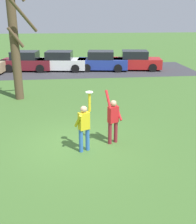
% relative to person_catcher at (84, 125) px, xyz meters
% --- Properties ---
extents(ground_plane, '(120.00, 120.00, 0.00)m').
position_rel_person_catcher_xyz_m(ground_plane, '(-0.23, 0.56, -0.98)').
color(ground_plane, '#426B2D').
extents(person_catcher, '(0.58, 0.51, 2.08)m').
position_rel_person_catcher_xyz_m(person_catcher, '(0.00, 0.00, 0.00)').
color(person_catcher, '#3366B7').
rests_on(person_catcher, ground_plane).
extents(person_defender, '(0.64, 0.60, 2.04)m').
position_rel_person_catcher_xyz_m(person_defender, '(1.08, 0.53, -0.00)').
color(person_defender, maroon).
rests_on(person_defender, ground_plane).
extents(frisbee_disc, '(0.24, 0.24, 0.02)m').
position_rel_person_catcher_xyz_m(frisbee_disc, '(0.20, 0.10, 1.11)').
color(frisbee_disc, white).
rests_on(frisbee_disc, person_catcher).
extents(parked_car_maroon, '(4.32, 2.49, 1.59)m').
position_rel_person_catcher_xyz_m(parked_car_maroon, '(-3.85, 14.98, -0.25)').
color(parked_car_maroon, maroon).
rests_on(parked_car_maroon, ground_plane).
extents(parked_car_white, '(4.32, 2.49, 1.59)m').
position_rel_person_catcher_xyz_m(parked_car_white, '(-1.04, 14.70, -0.25)').
color(parked_car_white, white).
rests_on(parked_car_white, ground_plane).
extents(parked_car_blue, '(4.32, 2.49, 1.59)m').
position_rel_person_catcher_xyz_m(parked_car_blue, '(2.40, 14.45, -0.25)').
color(parked_car_blue, '#233893').
rests_on(parked_car_blue, ground_plane).
extents(parked_car_red, '(4.32, 2.49, 1.59)m').
position_rel_person_catcher_xyz_m(parked_car_red, '(5.26, 14.38, -0.25)').
color(parked_car_red, red).
rests_on(parked_car_red, ground_plane).
extents(parking_strip, '(21.90, 6.40, 0.01)m').
position_rel_person_catcher_xyz_m(parking_strip, '(-0.85, 14.60, -0.98)').
color(parking_strip, '#38383D').
rests_on(parking_strip, ground_plane).
extents(bare_tree_tall, '(1.53, 1.50, 7.02)m').
position_rel_person_catcher_xyz_m(bare_tree_tall, '(-3.18, 6.65, 2.21)').
color(bare_tree_tall, brown).
rests_on(bare_tree_tall, ground_plane).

